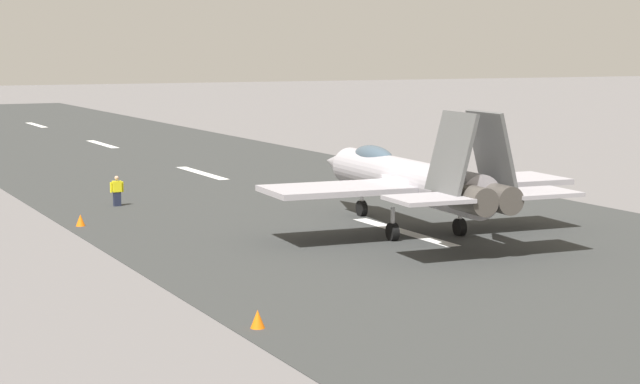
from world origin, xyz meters
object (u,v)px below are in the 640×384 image
object	(u,v)px
crew_person	(117,191)
marker_cone_near	(258,319)
marker_cone_mid	(80,220)
fighter_jet	(408,178)

from	to	relation	value
crew_person	marker_cone_near	bearing A→B (deg)	172.75
crew_person	marker_cone_mid	size ratio (longest dim) A/B	2.85
fighter_jet	marker_cone_mid	size ratio (longest dim) A/B	30.87
marker_cone_near	marker_cone_mid	size ratio (longest dim) A/B	1.00
fighter_jet	marker_cone_near	distance (m)	17.60
crew_person	marker_cone_mid	bearing A→B (deg)	148.88
marker_cone_mid	fighter_jet	bearing A→B (deg)	-122.45
fighter_jet	crew_person	xyz separation A→B (m)	(13.30, 9.20, -1.59)
fighter_jet	crew_person	world-z (taller)	fighter_jet
marker_cone_near	fighter_jet	bearing A→B (deg)	-45.43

